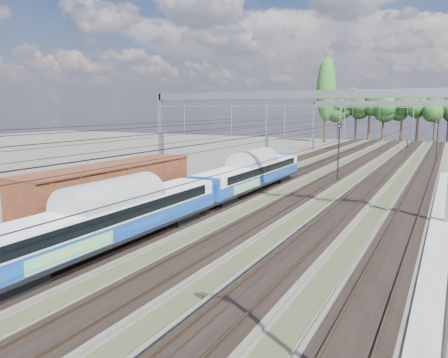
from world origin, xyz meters
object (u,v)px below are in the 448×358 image
at_px(worker, 407,145).
at_px(signal_far, 438,134).
at_px(freight_boxcar, 112,188).
at_px(emu_train, 107,212).
at_px(signal_near, 339,143).

height_order(worker, signal_far, signal_far).
height_order(freight_boxcar, worker, freight_boxcar).
distance_m(emu_train, signal_far, 56.54).
relative_size(freight_boxcar, signal_near, 2.28).
height_order(emu_train, freight_boxcar, emu_train).
xyz_separation_m(worker, signal_far, (5.52, -18.01, 3.16)).
height_order(freight_boxcar, signal_far, signal_far).
bearing_deg(emu_train, signal_far, 75.64).
bearing_deg(signal_near, signal_far, 48.77).
bearing_deg(emu_train, freight_boxcar, 129.32).
bearing_deg(signal_far, worker, 109.92).
distance_m(emu_train, worker, 73.26).
relative_size(emu_train, signal_near, 8.70).
xyz_separation_m(emu_train, signal_near, (5.35, 29.40, 1.80)).
bearing_deg(signal_far, freight_boxcar, -107.73).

